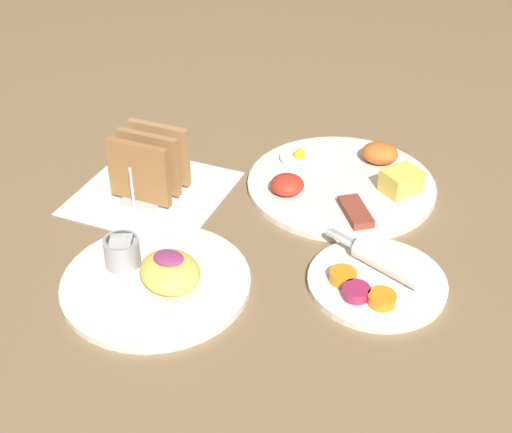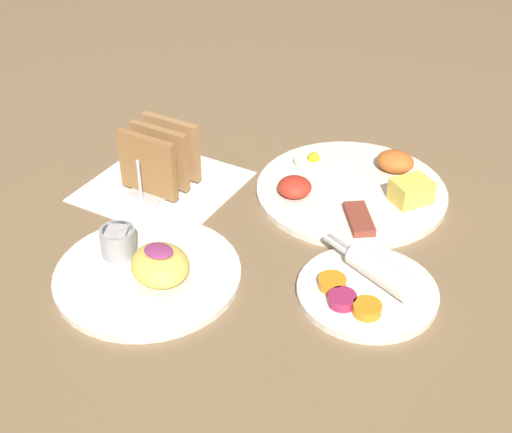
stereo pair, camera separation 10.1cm
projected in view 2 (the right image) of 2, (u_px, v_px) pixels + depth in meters
The scene contains 6 objects.
ground_plane at pixel (235, 240), 1.02m from camera, with size 3.00×3.00×0.00m, color brown.
napkin_flat at pixel (163, 186), 1.13m from camera, with size 0.22×0.22×0.00m.
plate_breakfast at pixel (354, 187), 1.11m from camera, with size 0.30×0.30×0.05m.
plate_condiments at pixel (368, 288), 0.92m from camera, with size 0.18×0.18×0.04m.
plate_foreground at pixel (148, 268), 0.94m from camera, with size 0.25×0.25×0.06m.
toast_rack at pixel (160, 159), 1.10m from camera, with size 0.10×0.12×0.10m.
Camera 2 is at (0.43, -0.69, 0.61)m, focal length 50.00 mm.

